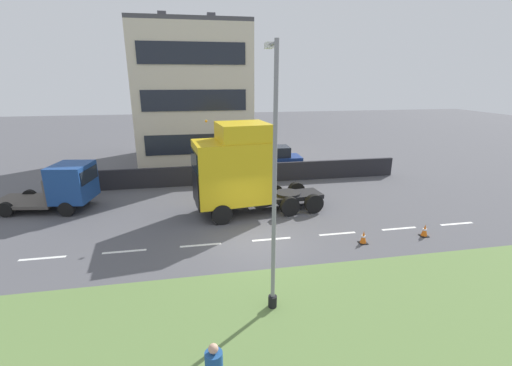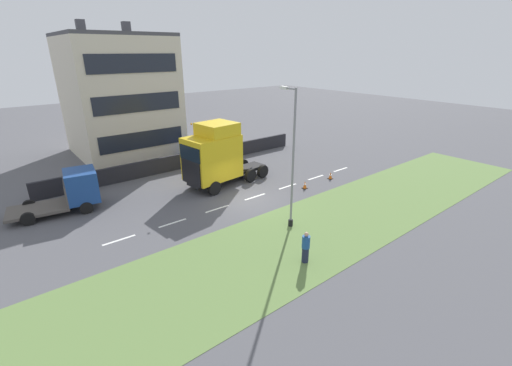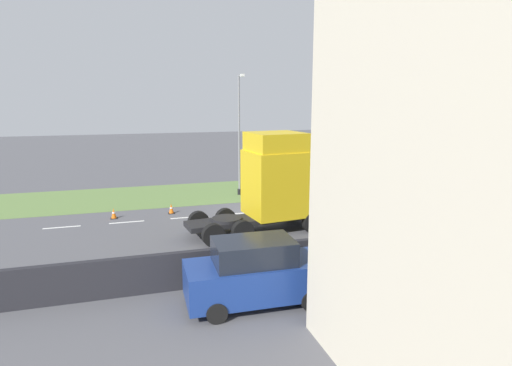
{
  "view_description": "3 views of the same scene",
  "coord_description": "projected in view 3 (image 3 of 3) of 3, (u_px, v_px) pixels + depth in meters",
  "views": [
    {
      "loc": [
        -13.81,
        2.55,
        7.04
      ],
      "look_at": [
        0.82,
        -0.13,
        2.47
      ],
      "focal_mm": 24.0,
      "sensor_mm": 36.0,
      "label": 1
    },
    {
      "loc": [
        -17.58,
        13.24,
        9.79
      ],
      "look_at": [
        -1.79,
        0.65,
        1.93
      ],
      "focal_mm": 24.0,
      "sensor_mm": 36.0,
      "label": 2
    },
    {
      "loc": [
        23.01,
        -6.81,
        6.49
      ],
      "look_at": [
        -0.69,
        0.31,
        1.58
      ],
      "focal_mm": 30.0,
      "sensor_mm": 36.0,
      "label": 3
    }
  ],
  "objects": [
    {
      "name": "pedestrian",
      "position": [
        255.0,
        174.0,
        32.69
      ],
      "size": [
        0.39,
        0.39,
        1.66
      ],
      "color": "#1E233D",
      "rests_on": "ground"
    },
    {
      "name": "ground_plane",
      "position": [
        254.0,
        212.0,
        24.8
      ],
      "size": [
        120.0,
        120.0,
        0.0
      ],
      "primitive_type": "plane",
      "color": "#515156",
      "rests_on": "ground"
    },
    {
      "name": "boundary_wall",
      "position": [
        321.0,
        255.0,
        16.22
      ],
      "size": [
        0.25,
        24.0,
        1.33
      ],
      "color": "#232328",
      "rests_on": "ground"
    },
    {
      "name": "traffic_cone_lead",
      "position": [
        114.0,
        213.0,
        23.45
      ],
      "size": [
        0.36,
        0.36,
        0.58
      ],
      "color": "black",
      "rests_on": "ground"
    },
    {
      "name": "traffic_cone_trailing",
      "position": [
        171.0,
        209.0,
        24.48
      ],
      "size": [
        0.36,
        0.36,
        0.58
      ],
      "color": "black",
      "rests_on": "ground"
    },
    {
      "name": "lamp_post",
      "position": [
        239.0,
        139.0,
        28.5
      ],
      "size": [
        1.26,
        0.28,
        8.02
      ],
      "color": "black",
      "rests_on": "ground"
    },
    {
      "name": "grass_verge",
      "position": [
        230.0,
        191.0,
        30.43
      ],
      "size": [
        7.0,
        44.0,
        0.01
      ],
      "color": "#607F42",
      "rests_on": "ground"
    },
    {
      "name": "parked_car",
      "position": [
        256.0,
        273.0,
        13.58
      ],
      "size": [
        2.06,
        4.58,
        2.15
      ],
      "rotation": [
        0.0,
        0.0,
        -0.02
      ],
      "color": "navy",
      "rests_on": "ground"
    },
    {
      "name": "flatbed_truck",
      "position": [
        467.0,
        200.0,
        21.85
      ],
      "size": [
        3.07,
        5.61,
        2.58
      ],
      "rotation": [
        0.0,
        0.0,
        2.99
      ],
      "color": "navy",
      "rests_on": "ground"
    },
    {
      "name": "lane_markings",
      "position": [
        243.0,
        213.0,
        24.6
      ],
      "size": [
        0.16,
        21.0,
        0.0
      ],
      "color": "white",
      "rests_on": "ground"
    },
    {
      "name": "lorry_cab",
      "position": [
        281.0,
        181.0,
        21.2
      ],
      "size": [
        3.41,
        7.26,
        5.02
      ],
      "rotation": [
        0.0,
        0.0,
        0.12
      ],
      "color": "black",
      "rests_on": "ground"
    }
  ]
}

